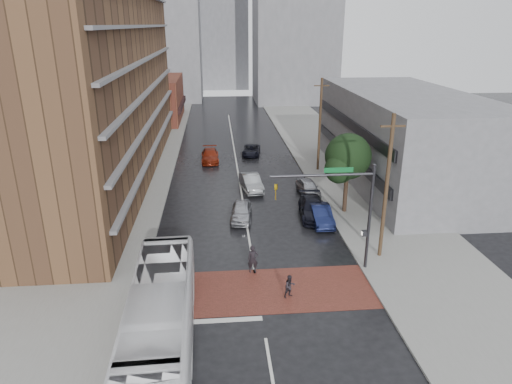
{
  "coord_description": "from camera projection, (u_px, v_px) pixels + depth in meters",
  "views": [
    {
      "loc": [
        -2.19,
        -23.26,
        15.19
      ],
      "look_at": [
        0.58,
        8.29,
        3.5
      ],
      "focal_mm": 32.0,
      "sensor_mm": 36.0,
      "label": 1
    }
  ],
  "objects": [
    {
      "name": "crosswalk",
      "position": [
        258.0,
        290.0,
        27.64
      ],
      "size": [
        14.0,
        5.0,
        0.02
      ],
      "primitive_type": "cube",
      "color": "brown",
      "rests_on": "ground"
    },
    {
      "name": "utility_pole_far",
      "position": [
        320.0,
        124.0,
        48.55
      ],
      "size": [
        1.6,
        0.26,
        10.0
      ],
      "color": "#473321",
      "rests_on": "ground"
    },
    {
      "name": "transit_bus",
      "position": [
        161.0,
        318.0,
        22.16
      ],
      "size": [
        3.3,
        12.82,
        3.55
      ],
      "primitive_type": "imported",
      "rotation": [
        0.0,
        0.0,
        0.02
      ],
      "color": "silver",
      "rests_on": "ground"
    },
    {
      "name": "ground",
      "position": [
        258.0,
        295.0,
        27.18
      ],
      "size": [
        160.0,
        160.0,
        0.0
      ],
      "primitive_type": "plane",
      "color": "black",
      "rests_on": "ground"
    },
    {
      "name": "sidewalk_west",
      "position": [
        132.0,
        172.0,
        49.57
      ],
      "size": [
        9.0,
        90.0,
        0.15
      ],
      "primitive_type": "cube",
      "color": "gray",
      "rests_on": "ground"
    },
    {
      "name": "signal_mast",
      "position": [
        348.0,
        203.0,
        28.35
      ],
      "size": [
        6.5,
        0.3,
        7.2
      ],
      "color": "#2D2D33",
      "rests_on": "ground"
    },
    {
      "name": "building_east",
      "position": [
        404.0,
        138.0,
        45.66
      ],
      "size": [
        11.0,
        26.0,
        9.0
      ],
      "primitive_type": "cube",
      "color": "gray",
      "rests_on": "ground"
    },
    {
      "name": "distant_tower_east",
      "position": [
        296.0,
        9.0,
        89.38
      ],
      "size": [
        16.0,
        14.0,
        36.0
      ],
      "primitive_type": "cube",
      "color": "gray",
      "rests_on": "ground"
    },
    {
      "name": "pedestrian_a",
      "position": [
        253.0,
        259.0,
        29.4
      ],
      "size": [
        0.71,
        0.5,
        1.87
      ],
      "primitive_type": "imported",
      "rotation": [
        0.0,
        0.0,
        0.07
      ],
      "color": "black",
      "rests_on": "ground"
    },
    {
      "name": "apartment_block",
      "position": [
        90.0,
        37.0,
        43.61
      ],
      "size": [
        10.0,
        44.0,
        28.0
      ],
      "primitive_type": "cube",
      "color": "brown",
      "rests_on": "ground"
    },
    {
      "name": "pedestrian_b",
      "position": [
        290.0,
        286.0,
        26.77
      ],
      "size": [
        0.86,
        0.77,
        1.44
      ],
      "primitive_type": "imported",
      "rotation": [
        0.0,
        0.0,
        0.4
      ],
      "color": "black",
      "rests_on": "ground"
    },
    {
      "name": "street_tree",
      "position": [
        348.0,
        159.0,
        37.48
      ],
      "size": [
        4.2,
        4.1,
        6.9
      ],
      "color": "#332319",
      "rests_on": "ground"
    },
    {
      "name": "storefront_west",
      "position": [
        156.0,
        99.0,
        75.44
      ],
      "size": [
        8.0,
        16.0,
        7.0
      ],
      "primitive_type": "cube",
      "color": "brown",
      "rests_on": "ground"
    },
    {
      "name": "car_travel_a",
      "position": [
        241.0,
        212.0,
        37.45
      ],
      "size": [
        2.13,
        4.33,
        1.42
      ],
      "primitive_type": "imported",
      "rotation": [
        0.0,
        0.0,
        -0.11
      ],
      "color": "#A7A8AE",
      "rests_on": "ground"
    },
    {
      "name": "sidewalk_east",
      "position": [
        339.0,
        166.0,
        51.46
      ],
      "size": [
        9.0,
        90.0,
        0.15
      ],
      "primitive_type": "cube",
      "color": "gray",
      "rests_on": "ground"
    },
    {
      "name": "car_travel_b",
      "position": [
        251.0,
        183.0,
        44.09
      ],
      "size": [
        2.26,
        4.88,
        1.55
      ],
      "primitive_type": "imported",
      "rotation": [
        0.0,
        0.0,
        0.14
      ],
      "color": "#ADB2B5",
      "rests_on": "ground"
    },
    {
      "name": "suv_travel",
      "position": [
        251.0,
        150.0,
        56.06
      ],
      "size": [
        2.68,
        4.65,
        1.22
      ],
      "primitive_type": "imported",
      "rotation": [
        0.0,
        0.0,
        -0.16
      ],
      "color": "black",
      "rests_on": "ground"
    },
    {
      "name": "car_parked_mid",
      "position": [
        313.0,
        208.0,
        37.99
      ],
      "size": [
        2.57,
        5.41,
        1.52
      ],
      "primitive_type": "imported",
      "rotation": [
        0.0,
        0.0,
        -0.08
      ],
      "color": "black",
      "rests_on": "ground"
    },
    {
      "name": "car_travel_c",
      "position": [
        210.0,
        156.0,
        53.39
      ],
      "size": [
        2.07,
        4.91,
        1.42
      ],
      "primitive_type": "imported",
      "rotation": [
        0.0,
        0.0,
        0.02
      ],
      "color": "maroon",
      "rests_on": "ground"
    },
    {
      "name": "utility_pole_near",
      "position": [
        386.0,
        187.0,
        29.86
      ],
      "size": [
        1.6,
        0.26,
        10.0
      ],
      "color": "#473321",
      "rests_on": "ground"
    },
    {
      "name": "distant_tower_center",
      "position": [
        223.0,
        38.0,
        111.8
      ],
      "size": [
        12.0,
        10.0,
        24.0
      ],
      "primitive_type": "cube",
      "color": "gray",
      "rests_on": "ground"
    },
    {
      "name": "car_parked_far",
      "position": [
        308.0,
        187.0,
        43.07
      ],
      "size": [
        2.07,
        4.26,
        1.4
      ],
      "primitive_type": "imported",
      "rotation": [
        0.0,
        0.0,
        0.1
      ],
      "color": "#A1A2A8",
      "rests_on": "ground"
    },
    {
      "name": "distant_tower_west",
      "position": [
        155.0,
        20.0,
        93.38
      ],
      "size": [
        18.0,
        16.0,
        32.0
      ],
      "primitive_type": "cube",
      "color": "gray",
      "rests_on": "ground"
    },
    {
      "name": "car_parked_near",
      "position": [
        321.0,
        215.0,
        36.76
      ],
      "size": [
        1.6,
        4.42,
        1.45
      ],
      "primitive_type": "imported",
      "rotation": [
        0.0,
        0.0,
        -0.02
      ],
      "color": "#12193F",
      "rests_on": "ground"
    }
  ]
}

